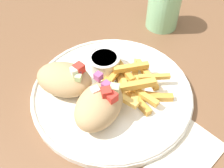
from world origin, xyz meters
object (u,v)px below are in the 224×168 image
Objects in this scene: pita_sandwich_far at (65,80)px; fries_pile at (133,84)px; sauce_ramekin at (104,62)px; pita_sandwich_near at (99,105)px; water_glass at (163,9)px; plate at (112,92)px.

fries_pile is at bearing 19.94° from pita_sandwich_far.
fries_pile is 2.31× the size of sauce_ramekin.
pita_sandwich_near is at bearing -23.97° from pita_sandwich_far.
water_glass is (0.19, 0.16, 0.02)m from fries_pile.
plate is 0.04m from fries_pile.
fries_pile is 0.25m from water_glass.
pita_sandwich_far is 0.32m from water_glass.
pita_sandwich_far is at bearing 74.36° from pita_sandwich_near.
fries_pile reaches higher than sauce_ramekin.
pita_sandwich_far is (-0.03, 0.09, -0.00)m from pita_sandwich_near.
sauce_ramekin is (0.06, 0.10, -0.01)m from pita_sandwich_near.
water_glass reaches higher than fries_pile.
water_glass is (0.30, 0.10, 0.01)m from pita_sandwich_far.
sauce_ramekin is 0.23m from water_glass.
pita_sandwich_far is at bearing -162.57° from water_glass.
pita_sandwich_near is (-0.05, -0.04, 0.03)m from plate.
pita_sandwich_near reaches higher than sauce_ramekin.
pita_sandwich_far is 1.24× the size of water_glass.
fries_pile reaches higher than plate.
plate is at bearing -147.99° from water_glass.
sauce_ramekin is at bearing 55.85° from pita_sandwich_far.
pita_sandwich_far is at bearing 147.96° from plate.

